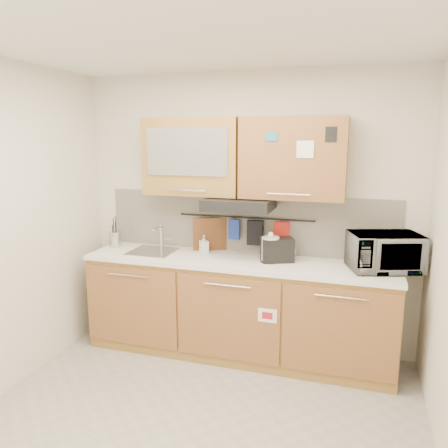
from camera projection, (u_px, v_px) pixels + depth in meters
The scene contains 19 objects.
floor at pixel (190, 433), 3.02m from camera, with size 3.20×3.20×0.00m, color #9E9993.
ceiling at pixel (184, 32), 2.51m from camera, with size 3.20×3.20×0.00m, color white.
wall_back at pixel (246, 213), 4.17m from camera, with size 3.20×3.20×0.00m, color silver.
base_cabinet at pixel (237, 313), 4.06m from camera, with size 2.80×0.64×0.88m.
countertop at pixel (237, 261), 3.96m from camera, with size 2.82×0.62×0.04m, color white.
backsplash at pixel (246, 223), 4.18m from camera, with size 2.80×0.02×0.56m, color silver.
upper_cabinets at pixel (241, 157), 3.90m from camera, with size 1.82×0.37×0.70m.
range_hood at pixel (239, 204), 3.91m from camera, with size 0.60×0.46×0.10m, color black.
sink at pixel (153, 251), 4.21m from camera, with size 0.42×0.40×0.26m.
utensil_rail at pixel (245, 218), 4.13m from camera, with size 0.02×0.02×1.30m, color black.
utensil_crock at pixel (116, 239), 4.40m from camera, with size 0.15×0.15×0.31m.
kettle at pixel (271, 250), 3.86m from camera, with size 0.20×0.19×0.27m.
toaster at pixel (277, 250), 3.87m from camera, with size 0.32×0.26×0.21m.
microwave at pixel (385, 252), 3.61m from camera, with size 0.56×0.38×0.31m, color #999999.
soap_bottle at pixel (204, 244), 4.16m from camera, with size 0.08×0.08×0.17m, color #999999.
cutting_board at pixel (211, 240), 4.26m from camera, with size 0.36×0.03×0.44m, color brown.
oven_mitt at pixel (234, 229), 4.17m from camera, with size 0.12×0.03×0.19m, color #213897.
dark_pouch at pixel (255, 233), 4.11m from camera, with size 0.15×0.04×0.24m, color black.
pot_holder at pixel (282, 231), 4.03m from camera, with size 0.14×0.02×0.17m, color red.
Camera 1 is at (1.01, -2.49, 2.01)m, focal length 35.00 mm.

